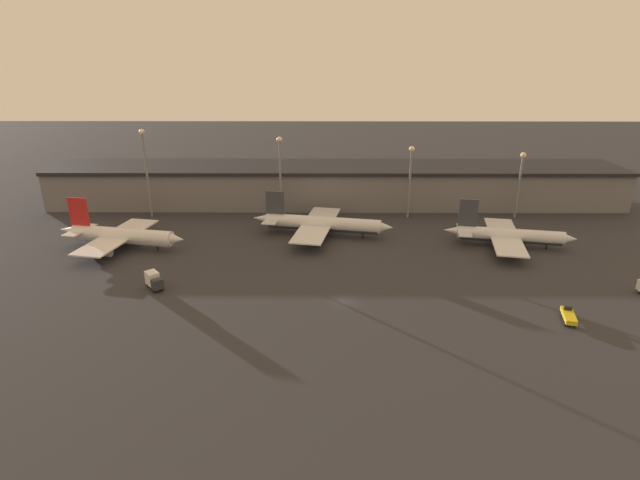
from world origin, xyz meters
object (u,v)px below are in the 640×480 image
airplane_2 (508,235)px  service_vehicle_0 (154,280)px  service_vehicle_1 (569,316)px  airplane_1 (321,224)px  airplane_0 (121,236)px

airplane_2 → service_vehicle_0: airplane_2 is taller
airplane_2 → service_vehicle_0: bearing=-152.4°
service_vehicle_0 → service_vehicle_1: bearing=41.5°
airplane_1 → airplane_0: bearing=-158.1°
service_vehicle_0 → airplane_1: bearing=93.7°
airplane_1 → service_vehicle_0: 52.51m
airplane_2 → service_vehicle_1: 41.40m
airplane_1 → service_vehicle_1: size_ratio=6.19×
service_vehicle_0 → service_vehicle_1: (88.75, -14.15, -0.93)m
airplane_0 → service_vehicle_0: (17.05, -25.23, -1.55)m
airplane_0 → airplane_1: (55.33, 10.68, -0.08)m
airplane_1 → airplane_2: bearing=1.4°
airplane_0 → service_vehicle_0: bearing=-45.0°
airplane_0 → service_vehicle_1: 112.92m
airplane_1 → airplane_2: size_ratio=1.18×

